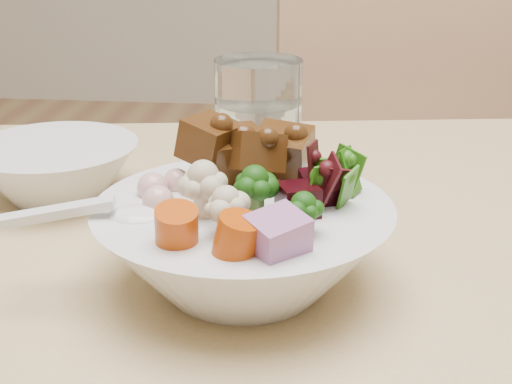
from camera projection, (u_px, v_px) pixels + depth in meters
The scene contains 6 objects.
dining_table at pixel (501, 342), 0.59m from camera, with size 1.58×1.04×0.69m.
chair_far at pixel (413, 181), 1.20m from camera, with size 0.52×0.52×0.94m.
food_bowl at pixel (246, 239), 0.53m from camera, with size 0.22×0.22×0.12m.
soup_spoon at pixel (116, 216), 0.50m from camera, with size 0.12×0.04×0.02m.
water_glass at pixel (258, 139), 0.67m from camera, with size 0.08×0.08×0.14m.
side_bowl at pixel (56, 171), 0.69m from camera, with size 0.16×0.16×0.05m, color silver, non-canonical shape.
Camera 1 is at (-0.12, -0.58, 0.96)m, focal length 50.00 mm.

